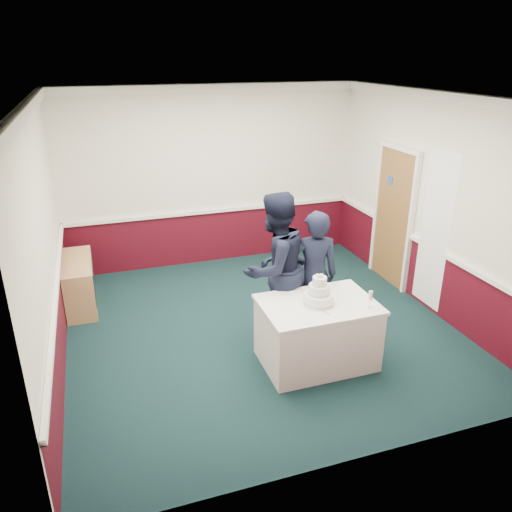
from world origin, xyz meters
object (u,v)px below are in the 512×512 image
object	(u,v)px
cake_table	(317,332)
person_woman	(313,275)
wedding_cake	(319,294)
person_man	(275,268)
sideboard	(80,283)
cake_knife	(324,311)
champagne_flute	(370,297)

from	to	relation	value
cake_table	person_woman	size ratio (longest dim) A/B	0.77
wedding_cake	person_man	size ratio (longest dim) A/B	0.19
sideboard	wedding_cake	distance (m)	3.62
cake_table	person_man	bearing A→B (deg)	111.81
wedding_cake	cake_knife	xyz separation A→B (m)	(-0.03, -0.20, -0.11)
wedding_cake	champagne_flute	size ratio (longest dim) A/B	1.78
cake_table	cake_knife	xyz separation A→B (m)	(-0.03, -0.20, 0.39)
wedding_cake	champagne_flute	distance (m)	0.57
person_man	person_woman	distance (m)	0.51
cake_knife	person_man	world-z (taller)	person_man
cake_knife	person_man	bearing A→B (deg)	89.22
person_man	person_woman	size ratio (longest dim) A/B	1.14
champagne_flute	cake_table	bearing A→B (deg)	150.75
cake_table	person_woman	distance (m)	0.77
sideboard	person_woman	distance (m)	3.42
cake_knife	champagne_flute	size ratio (longest dim) A/B	1.07
sideboard	cake_table	size ratio (longest dim) A/B	0.91
sideboard	wedding_cake	size ratio (longest dim) A/B	3.30
person_man	cake_knife	bearing A→B (deg)	80.88
sideboard	cake_knife	world-z (taller)	cake_knife
cake_table	champagne_flute	size ratio (longest dim) A/B	6.44
cake_table	cake_knife	world-z (taller)	cake_knife
person_woman	wedding_cake	bearing A→B (deg)	84.26
cake_knife	person_woman	xyz separation A→B (m)	(0.23, 0.79, 0.06)
person_man	cake_table	bearing A→B (deg)	87.17
cake_table	champagne_flute	bearing A→B (deg)	-29.25
wedding_cake	cake_knife	bearing A→B (deg)	-98.53
champagne_flute	person_woman	world-z (taller)	person_woman
person_man	person_woman	bearing A→B (deg)	142.60
cake_table	wedding_cake	bearing A→B (deg)	90.00
cake_knife	person_woman	world-z (taller)	person_woman
champagne_flute	person_man	size ratio (longest dim) A/B	0.11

